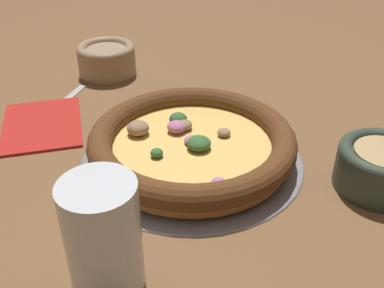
{
  "coord_description": "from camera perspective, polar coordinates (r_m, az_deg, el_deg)",
  "views": [
    {
      "loc": [
        0.41,
        -0.29,
        0.35
      ],
      "look_at": [
        0.0,
        0.0,
        0.03
      ],
      "focal_mm": 42.0,
      "sensor_mm": 36.0,
      "label": 1
    }
  ],
  "objects": [
    {
      "name": "fork",
      "position": [
        0.77,
        -17.37,
        3.93
      ],
      "size": [
        0.13,
        0.16,
        0.0
      ],
      "rotation": [
        0.0,
        0.0,
        5.37
      ],
      "color": "#B7B7BC",
      "rests_on": "ground_plane"
    },
    {
      "name": "pizza_tray",
      "position": [
        0.62,
        0.0,
        -1.72
      ],
      "size": [
        0.3,
        0.3,
        0.01
      ],
      "color": "gray",
      "rests_on": "ground_plane"
    },
    {
      "name": "drinking_cup",
      "position": [
        0.42,
        -11.2,
        -11.56
      ],
      "size": [
        0.07,
        0.07,
        0.12
      ],
      "color": "silver",
      "rests_on": "ground_plane"
    },
    {
      "name": "pizza",
      "position": [
        0.6,
        -0.04,
        0.19
      ],
      "size": [
        0.28,
        0.28,
        0.04
      ],
      "color": "#A86B33",
      "rests_on": "pizza_tray"
    },
    {
      "name": "bowl_far",
      "position": [
        0.88,
        -10.78,
        10.63
      ],
      "size": [
        0.11,
        0.11,
        0.06
      ],
      "color": "#9E8466",
      "rests_on": "ground_plane"
    },
    {
      "name": "bowl_near",
      "position": [
        0.6,
        22.89,
        -2.56
      ],
      "size": [
        0.11,
        0.11,
        0.06
      ],
      "color": "#334238",
      "rests_on": "ground_plane"
    },
    {
      "name": "ground_plane",
      "position": [
        0.62,
        0.0,
        -1.98
      ],
      "size": [
        3.0,
        3.0,
        0.0
      ],
      "primitive_type": "plane",
      "color": "brown"
    },
    {
      "name": "napkin",
      "position": [
        0.73,
        -18.52,
        2.5
      ],
      "size": [
        0.19,
        0.17,
        0.01
      ],
      "rotation": [
        0.0,
        0.0,
        -0.37
      ],
      "color": "#B2231E",
      "rests_on": "ground_plane"
    }
  ]
}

